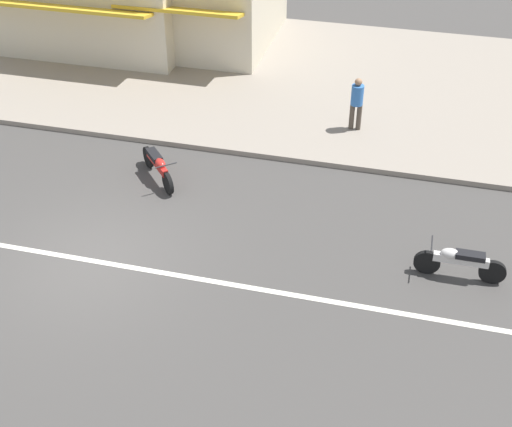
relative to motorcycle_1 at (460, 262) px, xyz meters
The scene contains 6 objects.
ground_plane 7.88m from the motorcycle_1, 169.66° to the right, with size 160.00×160.00×0.00m, color #423F3D.
lane_centre_stripe 7.88m from the motorcycle_1, 169.66° to the right, with size 50.40×0.14×0.01m, color silver.
kerb_strip 11.63m from the motorcycle_1, 131.77° to the left, with size 68.00×10.00×0.15m, color gray.
motorcycle_1 is the anchor object (origin of this frame).
motorcycle_2 7.75m from the motorcycle_1, 164.76° to the left, with size 1.37×1.54×0.80m.
pedestrian_near_clock 6.43m from the motorcycle_1, 117.68° to the left, with size 0.34×0.34×1.53m.
Camera 1 is at (6.46, -10.78, 9.89)m, focal length 50.00 mm.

